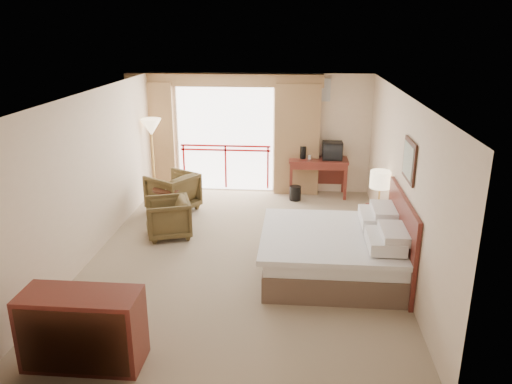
# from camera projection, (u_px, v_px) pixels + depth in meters

# --- Properties ---
(floor) EXTENTS (7.00, 7.00, 0.00)m
(floor) POSITION_uv_depth(u_px,v_px,m) (244.00, 253.00, 8.50)
(floor) COLOR gray
(floor) RESTS_ON ground
(ceiling) EXTENTS (7.00, 7.00, 0.00)m
(ceiling) POSITION_uv_depth(u_px,v_px,m) (242.00, 93.00, 7.65)
(ceiling) COLOR white
(ceiling) RESTS_ON wall_back
(wall_back) EXTENTS (5.00, 0.00, 5.00)m
(wall_back) POSITION_uv_depth(u_px,v_px,m) (260.00, 133.00, 11.38)
(wall_back) COLOR beige
(wall_back) RESTS_ON ground
(wall_front) EXTENTS (5.00, 0.00, 5.00)m
(wall_front) POSITION_uv_depth(u_px,v_px,m) (202.00, 283.00, 4.77)
(wall_front) COLOR beige
(wall_front) RESTS_ON ground
(wall_left) EXTENTS (0.00, 7.00, 7.00)m
(wall_left) POSITION_uv_depth(u_px,v_px,m) (94.00, 174.00, 8.28)
(wall_left) COLOR beige
(wall_left) RESTS_ON ground
(wall_right) EXTENTS (0.00, 7.00, 7.00)m
(wall_right) POSITION_uv_depth(u_px,v_px,m) (400.00, 181.00, 7.87)
(wall_right) COLOR beige
(wall_right) RESTS_ON ground
(balcony_door) EXTENTS (2.40, 0.00, 2.40)m
(balcony_door) POSITION_uv_depth(u_px,v_px,m) (225.00, 139.00, 11.48)
(balcony_door) COLOR white
(balcony_door) RESTS_ON wall_back
(balcony_railing) EXTENTS (2.09, 0.03, 1.02)m
(balcony_railing) POSITION_uv_depth(u_px,v_px,m) (225.00, 156.00, 11.58)
(balcony_railing) COLOR #B10F12
(balcony_railing) RESTS_ON wall_back
(curtain_left) EXTENTS (1.00, 0.26, 2.50)m
(curtain_left) POSITION_uv_depth(u_px,v_px,m) (153.00, 137.00, 11.47)
(curtain_left) COLOR olive
(curtain_left) RESTS_ON wall_back
(curtain_right) EXTENTS (1.00, 0.26, 2.50)m
(curtain_right) POSITION_uv_depth(u_px,v_px,m) (297.00, 140.00, 11.20)
(curtain_right) COLOR olive
(curtain_right) RESTS_ON wall_back
(valance) EXTENTS (4.40, 0.22, 0.28)m
(valance) POSITION_uv_depth(u_px,v_px,m) (223.00, 80.00, 10.95)
(valance) COLOR olive
(valance) RESTS_ON wall_back
(hvac_vent) EXTENTS (0.50, 0.04, 0.50)m
(hvac_vent) POSITION_uv_depth(u_px,v_px,m) (319.00, 90.00, 10.93)
(hvac_vent) COLOR silver
(hvac_vent) RESTS_ON wall_back
(bed) EXTENTS (2.13, 2.06, 0.97)m
(bed) POSITION_uv_depth(u_px,v_px,m) (335.00, 251.00, 7.70)
(bed) COLOR brown
(bed) RESTS_ON floor
(headboard) EXTENTS (0.06, 2.10, 1.30)m
(headboard) POSITION_uv_depth(u_px,v_px,m) (401.00, 237.00, 7.53)
(headboard) COLOR #581B16
(headboard) RESTS_ON wall_right
(framed_art) EXTENTS (0.04, 0.72, 0.60)m
(framed_art) POSITION_uv_depth(u_px,v_px,m) (409.00, 161.00, 7.15)
(framed_art) COLOR black
(framed_art) RESTS_ON wall_right
(nightstand) EXTENTS (0.44, 0.51, 0.60)m
(nightstand) POSITION_uv_depth(u_px,v_px,m) (377.00, 224.00, 8.98)
(nightstand) COLOR #581B16
(nightstand) RESTS_ON floor
(table_lamp) EXTENTS (0.37, 0.37, 0.65)m
(table_lamp) POSITION_uv_depth(u_px,v_px,m) (380.00, 180.00, 8.78)
(table_lamp) COLOR tan
(table_lamp) RESTS_ON nightstand
(phone) EXTENTS (0.18, 0.15, 0.07)m
(phone) POSITION_uv_depth(u_px,v_px,m) (377.00, 209.00, 8.74)
(phone) COLOR black
(phone) RESTS_ON nightstand
(desk) EXTENTS (1.31, 0.63, 0.86)m
(desk) POSITION_uv_depth(u_px,v_px,m) (318.00, 166.00, 11.27)
(desk) COLOR #581B16
(desk) RESTS_ON floor
(tv) EXTENTS (0.44, 0.35, 0.40)m
(tv) POSITION_uv_depth(u_px,v_px,m) (332.00, 151.00, 11.07)
(tv) COLOR black
(tv) RESTS_ON desk
(coffee_maker) EXTENTS (0.14, 0.14, 0.28)m
(coffee_maker) POSITION_uv_depth(u_px,v_px,m) (303.00, 153.00, 11.14)
(coffee_maker) COLOR black
(coffee_maker) RESTS_ON desk
(cup) EXTENTS (0.08, 0.08, 0.09)m
(cup) POSITION_uv_depth(u_px,v_px,m) (310.00, 157.00, 11.11)
(cup) COLOR white
(cup) RESTS_ON desk
(wastebasket) EXTENTS (0.28, 0.28, 0.32)m
(wastebasket) POSITION_uv_depth(u_px,v_px,m) (295.00, 193.00, 11.05)
(wastebasket) COLOR black
(wastebasket) RESTS_ON floor
(armchair_far) EXTENTS (1.20, 1.19, 0.80)m
(armchair_far) POSITION_uv_depth(u_px,v_px,m) (174.00, 210.00, 10.49)
(armchair_far) COLOR #44361C
(armchair_far) RESTS_ON floor
(armchair_near) EXTENTS (0.99, 0.98, 0.72)m
(armchair_near) POSITION_uv_depth(u_px,v_px,m) (169.00, 236.00, 9.21)
(armchair_near) COLOR #44361C
(armchair_near) RESTS_ON floor
(side_table) EXTENTS (0.54, 0.54, 0.59)m
(side_table) POSITION_uv_depth(u_px,v_px,m) (167.00, 197.00, 10.02)
(side_table) COLOR black
(side_table) RESTS_ON floor
(book) EXTENTS (0.19, 0.24, 0.02)m
(book) POSITION_uv_depth(u_px,v_px,m) (166.00, 188.00, 9.96)
(book) COLOR white
(book) RESTS_ON side_table
(floor_lamp) EXTENTS (0.46, 0.46, 1.78)m
(floor_lamp) POSITION_uv_depth(u_px,v_px,m) (151.00, 130.00, 10.80)
(floor_lamp) COLOR tan
(floor_lamp) RESTS_ON floor
(dresser) EXTENTS (1.33, 0.57, 0.89)m
(dresser) POSITION_uv_depth(u_px,v_px,m) (83.00, 329.00, 5.61)
(dresser) COLOR #581B16
(dresser) RESTS_ON floor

